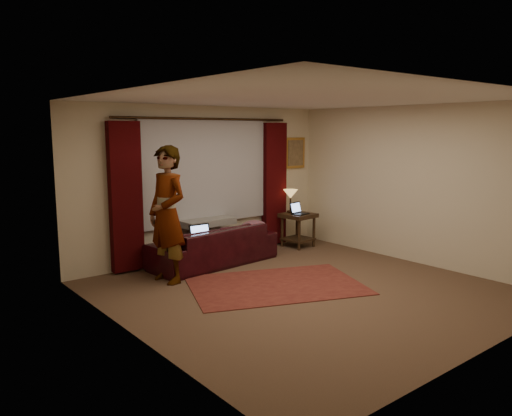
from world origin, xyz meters
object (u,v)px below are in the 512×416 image
at_px(sofa, 213,238).
at_px(laptop_table, 300,208).
at_px(laptop_sofa, 204,234).
at_px(end_table, 298,230).
at_px(person, 167,215).
at_px(tiffany_lamp, 290,201).

bearing_deg(sofa, laptop_table, 173.60).
bearing_deg(laptop_table, laptop_sofa, 170.52).
height_order(end_table, person, person).
distance_m(end_table, laptop_table, 0.44).
bearing_deg(sofa, tiffany_lamp, -178.25).
distance_m(laptop_sofa, person, 0.91).
bearing_deg(laptop_sofa, tiffany_lamp, 12.31).
relative_size(tiffany_lamp, laptop_table, 1.33).
bearing_deg(tiffany_lamp, sofa, -173.38).
distance_m(sofa, laptop_table, 1.95).
bearing_deg(laptop_sofa, sofa, 29.64).
bearing_deg(tiffany_lamp, laptop_table, -89.75).
relative_size(tiffany_lamp, person, 0.22).
distance_m(end_table, tiffany_lamp, 0.57).
xyz_separation_m(end_table, person, (-3.00, -0.42, 0.67)).
bearing_deg(laptop_sofa, person, -159.24).
bearing_deg(sofa, laptop_sofa, 21.79).
xyz_separation_m(laptop_sofa, person, (-0.77, -0.25, 0.42)).
xyz_separation_m(end_table, tiffany_lamp, (-0.03, 0.19, 0.54)).
distance_m(sofa, end_table, 1.96).
xyz_separation_m(tiffany_lamp, laptop_table, (0.00, -0.27, -0.11)).
height_order(sofa, laptop_table, sofa).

